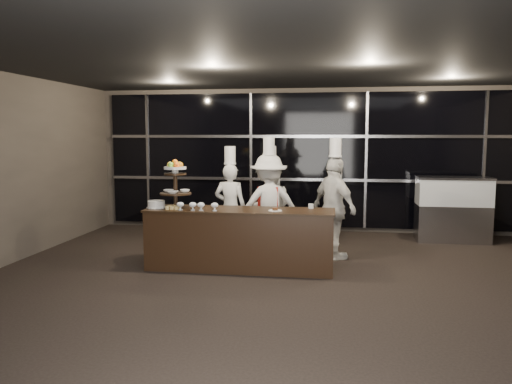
# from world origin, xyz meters

# --- Properties ---
(room) EXTENTS (10.00, 10.00, 10.00)m
(room) POSITION_xyz_m (0.00, 0.00, 1.50)
(room) COLOR black
(room) RESTS_ON ground
(window_wall) EXTENTS (8.60, 0.10, 2.80)m
(window_wall) POSITION_xyz_m (0.00, 4.94, 1.50)
(window_wall) COLOR black
(window_wall) RESTS_ON ground
(buffet_counter) EXTENTS (2.84, 0.74, 0.92)m
(buffet_counter) POSITION_xyz_m (-0.85, 1.73, 0.47)
(buffet_counter) COLOR black
(buffet_counter) RESTS_ON ground
(display_stand) EXTENTS (0.48, 0.48, 0.74)m
(display_stand) POSITION_xyz_m (-1.85, 1.73, 1.34)
(display_stand) COLOR black
(display_stand) RESTS_ON buffet_counter
(compotes) EXTENTS (0.63, 0.11, 0.12)m
(compotes) POSITION_xyz_m (-1.45, 1.51, 1.00)
(compotes) COLOR silver
(compotes) RESTS_ON buffet_counter
(layer_cake) EXTENTS (0.30, 0.30, 0.11)m
(layer_cake) POSITION_xyz_m (-2.14, 1.68, 0.97)
(layer_cake) COLOR white
(layer_cake) RESTS_ON buffet_counter
(pastry_squares) EXTENTS (0.20, 0.13, 0.05)m
(pastry_squares) POSITION_xyz_m (-1.84, 1.56, 0.95)
(pastry_squares) COLOR #EAC672
(pastry_squares) RESTS_ON buffet_counter
(small_plate) EXTENTS (0.20, 0.20, 0.05)m
(small_plate) POSITION_xyz_m (-0.30, 1.63, 0.94)
(small_plate) COLOR white
(small_plate) RESTS_ON buffet_counter
(chef_cup) EXTENTS (0.08, 0.08, 0.07)m
(chef_cup) POSITION_xyz_m (0.21, 1.98, 0.96)
(chef_cup) COLOR white
(chef_cup) RESTS_ON buffet_counter
(display_case) EXTENTS (1.35, 0.59, 1.24)m
(display_case) POSITION_xyz_m (2.80, 4.30, 0.69)
(display_case) COLOR #A5A5AA
(display_case) RESTS_ON ground
(chef_a) EXTENTS (0.60, 0.44, 1.84)m
(chef_a) POSITION_xyz_m (-1.21, 2.77, 0.80)
(chef_a) COLOR silver
(chef_a) RESTS_ON ground
(chef_b) EXTENTS (0.81, 0.66, 1.84)m
(chef_b) POSITION_xyz_m (-0.54, 2.95, 0.79)
(chef_b) COLOR silver
(chef_b) RESTS_ON ground
(chef_c) EXTENTS (1.25, 0.98, 2.01)m
(chef_c) POSITION_xyz_m (-0.54, 2.73, 0.86)
(chef_c) COLOR white
(chef_c) RESTS_ON ground
(chef_d) EXTENTS (0.94, 1.03, 1.99)m
(chef_d) POSITION_xyz_m (0.56, 2.58, 0.86)
(chef_d) COLOR silver
(chef_d) RESTS_ON ground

